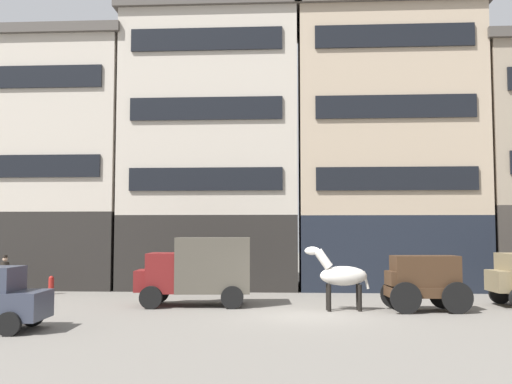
# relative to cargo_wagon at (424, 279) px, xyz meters

# --- Properties ---
(ground_plane) EXTENTS (120.00, 120.00, 0.00)m
(ground_plane) POSITION_rel_cargo_wagon_xyz_m (-4.25, -1.23, -1.15)
(ground_plane) COLOR slate
(building_far_left) EXTENTS (7.85, 6.18, 13.15)m
(building_far_left) POSITION_rel_cargo_wagon_xyz_m (-17.00, 8.96, 5.47)
(building_far_left) COLOR black
(building_far_left) RESTS_ON ground_plane
(building_center_left) EXTENTS (9.28, 6.18, 14.38)m
(building_center_left) POSITION_rel_cargo_wagon_xyz_m (-8.79, 8.95, 6.08)
(building_center_left) COLOR black
(building_center_left) RESTS_ON ground_plane
(building_center_right) EXTENTS (9.45, 6.18, 14.37)m
(building_center_right) POSITION_rel_cargo_wagon_xyz_m (0.23, 8.95, 6.08)
(building_center_right) COLOR black
(building_center_right) RESTS_ON ground_plane
(cargo_wagon) EXTENTS (3.01, 1.72, 1.98)m
(cargo_wagon) POSITION_rel_cargo_wagon_xyz_m (0.00, 0.00, 0.00)
(cargo_wagon) COLOR #3D2819
(cargo_wagon) RESTS_ON ground_plane
(draft_horse) EXTENTS (2.35, 0.73, 2.30)m
(draft_horse) POSITION_rel_cargo_wagon_xyz_m (-2.95, -0.00, 0.12)
(draft_horse) COLOR beige
(draft_horse) RESTS_ON ground_plane
(delivery_truck_far) EXTENTS (4.46, 2.40, 2.62)m
(delivery_truck_far) POSITION_rel_cargo_wagon_xyz_m (-8.31, 1.13, 0.28)
(delivery_truck_far) COLOR maroon
(delivery_truck_far) RESTS_ON ground_plane
(pedestrian_officer) EXTENTS (0.40, 0.40, 1.79)m
(pedestrian_officer) POSITION_rel_cargo_wagon_xyz_m (-17.72, 4.56, -0.17)
(pedestrian_officer) COLOR black
(pedestrian_officer) RESTS_ON ground_plane
(fire_hydrant_curbside) EXTENTS (0.24, 0.24, 0.83)m
(fire_hydrant_curbside) POSITION_rel_cargo_wagon_xyz_m (-15.69, 4.91, -0.72)
(fire_hydrant_curbside) COLOR maroon
(fire_hydrant_curbside) RESTS_ON ground_plane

